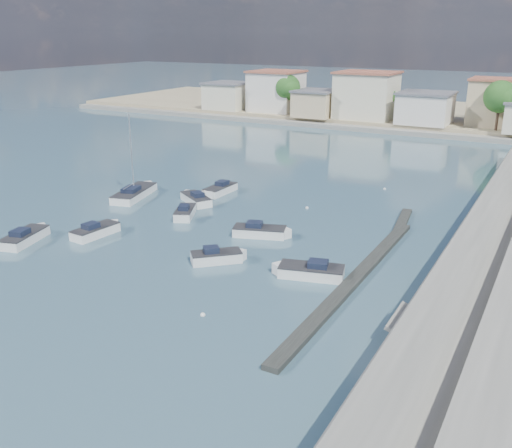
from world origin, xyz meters
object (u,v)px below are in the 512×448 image
Objects in this scene: motorboat_c at (195,199)px; motorboat_d at (308,272)px; motorboat_h at (262,232)px; motorboat_e at (97,231)px; sailboat at (136,193)px; motorboat_a at (26,237)px; motorboat_f at (185,212)px; motorboat_g at (219,190)px; motorboat_b at (219,257)px.

motorboat_c is 0.88× the size of motorboat_d.
motorboat_d is 1.05× the size of motorboat_h.
sailboat is (-5.12, 11.03, 0.03)m from motorboat_e.
motorboat_f is (7.66, 12.01, -0.00)m from motorboat_a.
motorboat_e and motorboat_g have the same top height.
motorboat_d is at bearing 11.43° from motorboat_a.
motorboat_d is at bearing -32.82° from motorboat_c.
motorboat_b and motorboat_h have the same top height.
motorboat_g is 1.02× the size of motorboat_h.
sailboat reaches higher than motorboat_h.
motorboat_g is at bearing 72.78° from motorboat_a.
motorboat_b is at bearing -57.43° from motorboat_g.
motorboat_a is 17.02m from motorboat_b.
motorboat_c is 0.96× the size of motorboat_e.
motorboat_a and motorboat_c have the same top height.
motorboat_d is at bearing -41.57° from motorboat_g.
motorboat_b is 6.61m from motorboat_h.
motorboat_d is 1.09× the size of motorboat_e.
motorboat_h is 18.23m from sailboat.
motorboat_a and motorboat_f have the same top height.
motorboat_f is at bearing 155.51° from motorboat_d.
motorboat_d is (23.57, 4.77, -0.00)m from motorboat_a.
sailboat is at bearing 160.78° from motorboat_f.
motorboat_h is (12.57, 6.62, 0.00)m from motorboat_e.
motorboat_c is 1.10× the size of motorboat_f.
motorboat_a is at bearing -136.07° from motorboat_e.
sailboat is at bearing 93.69° from motorboat_a.
motorboat_h is (-6.84, 5.85, 0.00)m from motorboat_d.
motorboat_a is at bearing -86.31° from sailboat.
motorboat_h is at bearing 139.47° from motorboat_d.
motorboat_e is 0.94× the size of motorboat_g.
motorboat_c is (5.89, 16.17, 0.00)m from motorboat_a.
motorboat_b is at bearing -42.03° from motorboat_f.
motorboat_g is at bearing 82.61° from motorboat_e.
motorboat_h is at bearing -8.75° from motorboat_f.
motorboat_d is at bearing -24.49° from motorboat_f.
motorboat_e is 0.96× the size of motorboat_h.
motorboat_a is 14.25m from motorboat_f.
motorboat_c is 0.51× the size of sailboat.
motorboat_b and motorboat_d have the same top height.
motorboat_e and motorboat_h have the same top height.
motorboat_c is at bearing 152.87° from motorboat_h.
motorboat_e is (-1.74, -12.17, -0.00)m from motorboat_c.
motorboat_e is 1.14× the size of motorboat_f.
motorboat_b is 0.80× the size of motorboat_e.
motorboat_b is 0.76× the size of motorboat_h.
motorboat_g is (2.09, 16.14, 0.00)m from motorboat_e.
motorboat_c is 21.04m from motorboat_d.
motorboat_d is 26.59m from sailboat.
motorboat_b is 0.91× the size of motorboat_f.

